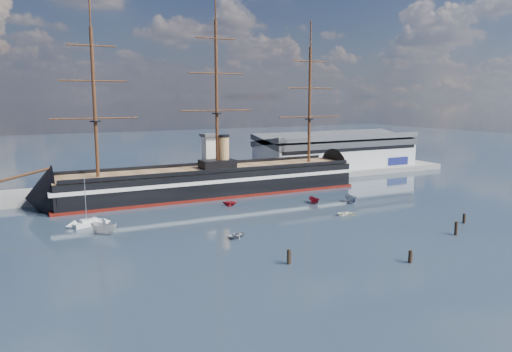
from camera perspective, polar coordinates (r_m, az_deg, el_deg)
name	(u,v)px	position (r m, az deg, el deg)	size (l,w,h in m)	color
ground	(248,207)	(130.20, -0.89, -3.60)	(600.00, 600.00, 0.00)	#1B293D
quay	(226,183)	(166.30, -3.42, -0.84)	(180.00, 18.00, 2.00)	slate
warehouse	(336,151)	(192.99, 9.17, 2.83)	(63.00, 21.00, 11.60)	#B7BABC
quay_tower	(210,156)	(159.42, -5.30, 2.25)	(5.00, 5.00, 15.00)	silver
warship	(206,182)	(145.81, -5.75, -0.66)	(112.94, 16.92, 53.94)	black
sailboat	(89,223)	(117.70, -18.56, -5.08)	(7.40, 4.32, 11.37)	silver
motorboat_a	(104,234)	(110.13, -16.93, -6.35)	(7.55, 2.77, 3.02)	silver
motorboat_b	(238,237)	(103.00, -2.12, -7.02)	(2.90, 1.16, 1.35)	gray
motorboat_c	(314,203)	(135.85, 6.68, -3.12)	(5.29, 1.94, 2.11)	maroon
motorboat_d	(230,206)	(132.09, -3.01, -3.42)	(6.29, 2.73, 2.31)	maroon
motorboat_e	(348,215)	(123.48, 10.44, -4.45)	(2.82, 1.13, 1.31)	white
motorboat_f	(351,203)	(138.31, 10.78, -3.01)	(6.47, 2.37, 2.59)	slate
piling_near_left	(289,264)	(87.35, 3.75, -10.01)	(0.64, 0.64, 3.31)	black
piling_near_mid	(410,263)	(91.80, 17.18, -9.45)	(0.64, 0.64, 2.94)	black
piling_near_right	(456,235)	(112.67, 21.84, -6.27)	(0.64, 0.64, 3.55)	black
piling_far_right	(464,223)	(123.58, 22.66, -5.00)	(0.64, 0.64, 2.98)	black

